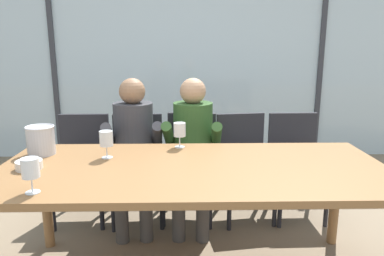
{
  "coord_description": "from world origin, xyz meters",
  "views": [
    {
      "loc": [
        -0.05,
        -2.01,
        1.44
      ],
      "look_at": [
        0.0,
        0.35,
        0.9
      ],
      "focal_mm": 33.63,
      "sensor_mm": 36.0,
      "label": 1
    }
  ],
  "objects_px": {
    "chair_near_curtain": "(83,159)",
    "person_charcoal_jacket": "(134,143)",
    "wine_glass_center_pour": "(30,169)",
    "chair_center": "(190,157)",
    "chair_right_of_center": "(243,158)",
    "chair_near_window_right": "(295,157)",
    "ice_bucket_primary": "(41,140)",
    "dining_table": "(193,177)",
    "wine_glass_by_left_taster": "(106,140)",
    "tasting_bowl": "(29,165)",
    "person_olive_shirt": "(192,143)",
    "chair_left_of_center": "(138,159)",
    "wine_glass_near_bucket": "(180,130)"
  },
  "relations": [
    {
      "from": "dining_table",
      "to": "chair_near_curtain",
      "type": "relative_size",
      "value": 2.64
    },
    {
      "from": "chair_near_curtain",
      "to": "wine_glass_by_left_taster",
      "type": "distance_m",
      "value": 0.9
    },
    {
      "from": "chair_near_curtain",
      "to": "person_charcoal_jacket",
      "type": "xyz_separation_m",
      "value": [
        0.45,
        -0.13,
        0.17
      ]
    },
    {
      "from": "chair_near_window_right",
      "to": "tasting_bowl",
      "type": "distance_m",
      "value": 2.09
    },
    {
      "from": "chair_center",
      "to": "wine_glass_by_left_taster",
      "type": "height_order",
      "value": "wine_glass_by_left_taster"
    },
    {
      "from": "chair_right_of_center",
      "to": "wine_glass_by_left_taster",
      "type": "height_order",
      "value": "wine_glass_by_left_taster"
    },
    {
      "from": "chair_near_curtain",
      "to": "chair_center",
      "type": "relative_size",
      "value": 1.0
    },
    {
      "from": "person_olive_shirt",
      "to": "tasting_bowl",
      "type": "relative_size",
      "value": 8.04
    },
    {
      "from": "chair_near_curtain",
      "to": "chair_left_of_center",
      "type": "distance_m",
      "value": 0.46
    },
    {
      "from": "tasting_bowl",
      "to": "dining_table",
      "type": "bearing_deg",
      "value": 1.78
    },
    {
      "from": "chair_center",
      "to": "chair_right_of_center",
      "type": "height_order",
      "value": "same"
    },
    {
      "from": "person_charcoal_jacket",
      "to": "person_olive_shirt",
      "type": "xyz_separation_m",
      "value": [
        0.47,
        -0.0,
        0.0
      ]
    },
    {
      "from": "chair_near_curtain",
      "to": "tasting_bowl",
      "type": "distance_m",
      "value": 0.97
    },
    {
      "from": "wine_glass_by_left_taster",
      "to": "wine_glass_near_bucket",
      "type": "xyz_separation_m",
      "value": [
        0.46,
        0.23,
        0.0
      ]
    },
    {
      "from": "person_charcoal_jacket",
      "to": "wine_glass_by_left_taster",
      "type": "relative_size",
      "value": 6.84
    },
    {
      "from": "tasting_bowl",
      "to": "wine_glass_by_left_taster",
      "type": "bearing_deg",
      "value": 26.53
    },
    {
      "from": "chair_right_of_center",
      "to": "chair_near_curtain",
      "type": "bearing_deg",
      "value": 172.0
    },
    {
      "from": "chair_right_of_center",
      "to": "person_charcoal_jacket",
      "type": "bearing_deg",
      "value": -179.63
    },
    {
      "from": "dining_table",
      "to": "person_charcoal_jacket",
      "type": "relative_size",
      "value": 1.93
    },
    {
      "from": "dining_table",
      "to": "wine_glass_by_left_taster",
      "type": "xyz_separation_m",
      "value": [
        -0.54,
        0.17,
        0.19
      ]
    },
    {
      "from": "chair_near_curtain",
      "to": "ice_bucket_primary",
      "type": "distance_m",
      "value": 0.74
    },
    {
      "from": "chair_center",
      "to": "wine_glass_center_pour",
      "type": "relative_size",
      "value": 5.0
    },
    {
      "from": "person_olive_shirt",
      "to": "wine_glass_center_pour",
      "type": "relative_size",
      "value": 6.84
    },
    {
      "from": "chair_center",
      "to": "wine_glass_center_pour",
      "type": "xyz_separation_m",
      "value": [
        -0.78,
        -1.3,
        0.36
      ]
    },
    {
      "from": "chair_right_of_center",
      "to": "chair_near_window_right",
      "type": "distance_m",
      "value": 0.45
    },
    {
      "from": "chair_right_of_center",
      "to": "wine_glass_near_bucket",
      "type": "distance_m",
      "value": 0.82
    },
    {
      "from": "chair_center",
      "to": "ice_bucket_primary",
      "type": "height_order",
      "value": "ice_bucket_primary"
    },
    {
      "from": "ice_bucket_primary",
      "to": "wine_glass_by_left_taster",
      "type": "bearing_deg",
      "value": -11.13
    },
    {
      "from": "chair_left_of_center",
      "to": "chair_center",
      "type": "distance_m",
      "value": 0.45
    },
    {
      "from": "chair_near_window_right",
      "to": "chair_center",
      "type": "bearing_deg",
      "value": 178.52
    },
    {
      "from": "chair_near_curtain",
      "to": "chair_left_of_center",
      "type": "relative_size",
      "value": 1.0
    },
    {
      "from": "tasting_bowl",
      "to": "wine_glass_by_left_taster",
      "type": "relative_size",
      "value": 0.85
    },
    {
      "from": "dining_table",
      "to": "person_olive_shirt",
      "type": "relative_size",
      "value": 1.93
    },
    {
      "from": "person_charcoal_jacket",
      "to": "chair_center",
      "type": "bearing_deg",
      "value": 13.54
    },
    {
      "from": "wine_glass_center_pour",
      "to": "chair_near_curtain",
      "type": "bearing_deg",
      "value": 95.5
    },
    {
      "from": "ice_bucket_primary",
      "to": "wine_glass_center_pour",
      "type": "xyz_separation_m",
      "value": [
        0.2,
        -0.63,
        0.02
      ]
    },
    {
      "from": "ice_bucket_primary",
      "to": "person_olive_shirt",
      "type": "bearing_deg",
      "value": 27.33
    },
    {
      "from": "chair_left_of_center",
      "to": "wine_glass_by_left_taster",
      "type": "relative_size",
      "value": 5.0
    },
    {
      "from": "chair_near_curtain",
      "to": "wine_glass_center_pour",
      "type": "bearing_deg",
      "value": -86.25
    },
    {
      "from": "chair_near_window_right",
      "to": "person_charcoal_jacket",
      "type": "relative_size",
      "value": 0.73
    },
    {
      "from": "wine_glass_by_left_taster",
      "to": "wine_glass_near_bucket",
      "type": "height_order",
      "value": "same"
    },
    {
      "from": "ice_bucket_primary",
      "to": "person_charcoal_jacket",
      "type": "bearing_deg",
      "value": 44.51
    },
    {
      "from": "chair_center",
      "to": "wine_glass_center_pour",
      "type": "bearing_deg",
      "value": -113.46
    },
    {
      "from": "chair_right_of_center",
      "to": "person_olive_shirt",
      "type": "xyz_separation_m",
      "value": [
        -0.44,
        -0.14,
        0.17
      ]
    },
    {
      "from": "chair_near_curtain",
      "to": "chair_near_window_right",
      "type": "bearing_deg",
      "value": -1.16
    },
    {
      "from": "chair_near_curtain",
      "to": "chair_near_window_right",
      "type": "height_order",
      "value": "same"
    },
    {
      "from": "chair_left_of_center",
      "to": "chair_center",
      "type": "relative_size",
      "value": 1.0
    },
    {
      "from": "tasting_bowl",
      "to": "wine_glass_center_pour",
      "type": "xyz_separation_m",
      "value": [
        0.16,
        -0.35,
        0.1
      ]
    },
    {
      "from": "wine_glass_center_pour",
      "to": "ice_bucket_primary",
      "type": "bearing_deg",
      "value": 107.31
    },
    {
      "from": "wine_glass_center_pour",
      "to": "dining_table",
      "type": "bearing_deg",
      "value": 25.5
    }
  ]
}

